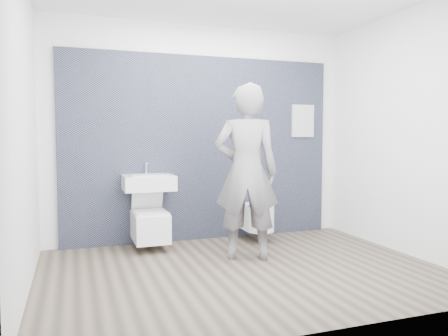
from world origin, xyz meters
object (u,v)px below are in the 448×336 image
object	(u,v)px
visitor	(246,172)
washbasin	(149,182)
toilet_rounded	(257,217)
toilet_square	(150,224)

from	to	relation	value
visitor	washbasin	bearing A→B (deg)	-21.09
toilet_rounded	visitor	world-z (taller)	visitor
washbasin	toilet_rounded	world-z (taller)	washbasin
toilet_square	washbasin	bearing A→B (deg)	90.00
toilet_rounded	toilet_square	bearing A→B (deg)	179.31
washbasin	toilet_square	distance (m)	0.51
washbasin	visitor	size ratio (longest dim) A/B	0.31
toilet_square	toilet_rounded	xyz separation A→B (m)	(1.39, -0.02, 0.01)
washbasin	toilet_square	bearing A→B (deg)	-90.00
toilet_square	visitor	size ratio (longest dim) A/B	0.39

